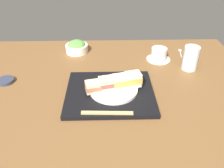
{
  "coord_description": "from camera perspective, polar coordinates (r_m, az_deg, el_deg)",
  "views": [
    {
      "loc": [
        -0.31,
        -90.52,
        59.8
      ],
      "look_at": [
        1.88,
        -7.33,
        5.0
      ],
      "focal_mm": 38.59,
      "sensor_mm": 36.0,
      "label": 1
    }
  ],
  "objects": [
    {
      "name": "sandwich_plate",
      "position": [
        1.01,
        0.52,
        -1.23
      ],
      "size": [
        20.46,
        20.46,
        1.27
      ],
      "primitive_type": "cylinder",
      "color": "white",
      "rests_on": "serving_tray"
    },
    {
      "name": "sandwich_farmost",
      "position": [
        1.01,
        5.2,
        1.14
      ],
      "size": [
        7.53,
        6.5,
        5.92
      ],
      "color": "#EFE5C1",
      "rests_on": "sandwich_plate"
    },
    {
      "name": "small_sauce_dish",
      "position": [
        1.2,
        -23.77,
        0.71
      ],
      "size": [
        7.63,
        7.63,
        1.5
      ],
      "primitive_type": "cylinder",
      "color": "#33384C",
      "rests_on": "ground_plane"
    },
    {
      "name": "sandwich_inner_far",
      "position": [
        1.0,
        2.11,
        0.6
      ],
      "size": [
        7.32,
        6.51,
        5.51
      ],
      "color": "beige",
      "rests_on": "sandwich_plate"
    },
    {
      "name": "teaspoon",
      "position": [
        1.44,
        15.98,
        7.58
      ],
      "size": [
        3.04,
        10.49,
        0.8
      ],
      "color": "silver",
      "rests_on": "ground_plane"
    },
    {
      "name": "chopsticks_pair",
      "position": [
        0.89,
        -1.0,
        -6.86
      ],
      "size": [
        19.28,
        2.27,
        0.7
      ],
      "color": "tan",
      "rests_on": "serving_tray"
    },
    {
      "name": "sandwich_inner_near",
      "position": [
        0.99,
        -1.06,
        0.09
      ],
      "size": [
        7.19,
        6.37,
        5.27
      ],
      "color": "beige",
      "rests_on": "sandwich_plate"
    },
    {
      "name": "drinking_glass",
      "position": [
        1.24,
        18.26,
        5.87
      ],
      "size": [
        7.39,
        7.39,
        11.86
      ],
      "primitive_type": "cylinder",
      "color": "silver",
      "rests_on": "ground_plane"
    },
    {
      "name": "ground_plane",
      "position": [
        1.09,
        -1.09,
        -0.75
      ],
      "size": [
        140.0,
        100.0,
        3.0
      ],
      "primitive_type": "cube",
      "color": "brown"
    },
    {
      "name": "serving_tray",
      "position": [
        1.02,
        -0.33,
        -2.1
      ],
      "size": [
        36.6,
        32.15,
        1.78
      ],
      "primitive_type": "cube",
      "color": "black",
      "rests_on": "ground_plane"
    },
    {
      "name": "sandwich_nearmost",
      "position": [
        0.98,
        -4.3,
        -0.61
      ],
      "size": [
        7.2,
        6.64,
        4.29
      ],
      "color": "beige",
      "rests_on": "sandwich_plate"
    },
    {
      "name": "salad_bowl",
      "position": [
        1.38,
        -8.23,
        8.69
      ],
      "size": [
        12.47,
        12.47,
        6.99
      ],
      "color": "silver",
      "rests_on": "ground_plane"
    },
    {
      "name": "coffee_cup",
      "position": [
        1.3,
        11.16,
        6.92
      ],
      "size": [
        12.64,
        13.03,
        6.57
      ],
      "color": "silver",
      "rests_on": "ground_plane"
    }
  ]
}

